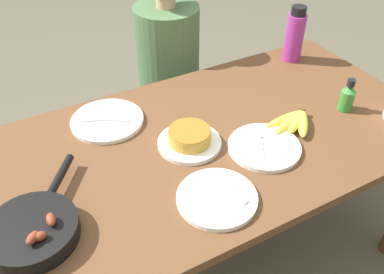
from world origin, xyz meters
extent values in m
plane|color=#565142|center=(0.00, 0.00, 0.00)|extent=(14.00, 14.00, 0.00)
cube|color=brown|center=(0.00, 0.00, 0.70)|extent=(1.81, 0.85, 0.03)
cylinder|color=brown|center=(0.84, 0.37, 0.34)|extent=(0.07, 0.07, 0.68)
ellipsoid|color=gold|center=(0.36, -0.06, 0.74)|extent=(0.18, 0.04, 0.03)
ellipsoid|color=gold|center=(0.36, -0.08, 0.74)|extent=(0.19, 0.10, 0.04)
ellipsoid|color=gold|center=(0.38, -0.09, 0.74)|extent=(0.15, 0.12, 0.04)
ellipsoid|color=gold|center=(0.39, -0.11, 0.74)|extent=(0.13, 0.15, 0.04)
cylinder|color=#4C3819|center=(0.44, -0.06, 0.74)|extent=(0.02, 0.02, 0.04)
cylinder|color=black|center=(-0.56, -0.14, 0.72)|extent=(0.24, 0.24, 0.01)
cylinder|color=black|center=(-0.56, -0.14, 0.75)|extent=(0.25, 0.25, 0.04)
cylinder|color=black|center=(-0.44, 0.02, 0.76)|extent=(0.12, 0.15, 0.02)
ellipsoid|color=brown|center=(-0.55, -0.20, 0.78)|extent=(0.03, 0.03, 0.03)
ellipsoid|color=brown|center=(-0.56, -0.20, 0.79)|extent=(0.05, 0.05, 0.03)
ellipsoid|color=brown|center=(-0.51, -0.16, 0.79)|extent=(0.03, 0.05, 0.03)
cylinder|color=white|center=(-0.01, 0.00, 0.73)|extent=(0.22, 0.22, 0.02)
cylinder|color=gold|center=(-0.01, 0.00, 0.76)|extent=(0.15, 0.15, 0.04)
cylinder|color=#9B601E|center=(-0.01, 0.00, 0.78)|extent=(0.14, 0.14, 0.00)
cylinder|color=white|center=(0.20, -0.14, 0.73)|extent=(0.25, 0.25, 0.02)
cylinder|color=silver|center=(0.18, -0.16, 0.74)|extent=(0.06, 0.11, 0.01)
cube|color=silver|center=(0.22, -0.08, 0.74)|extent=(0.04, 0.05, 0.00)
cylinder|color=white|center=(-0.06, -0.26, 0.73)|extent=(0.24, 0.24, 0.02)
cylinder|color=silver|center=(-0.04, -0.23, 0.74)|extent=(0.05, 0.11, 0.01)
cube|color=silver|center=(-0.01, -0.31, 0.74)|extent=(0.04, 0.05, 0.00)
cylinder|color=white|center=(-0.21, 0.26, 0.73)|extent=(0.27, 0.27, 0.02)
cylinder|color=silver|center=(-0.20, 0.24, 0.74)|extent=(0.11, 0.07, 0.01)
cube|color=silver|center=(-0.27, 0.28, 0.74)|extent=(0.05, 0.05, 0.00)
cylinder|color=#992D89|center=(0.69, 0.31, 0.82)|extent=(0.08, 0.08, 0.21)
cylinder|color=black|center=(0.69, 0.31, 0.95)|extent=(0.06, 0.06, 0.04)
cylinder|color=#337F2D|center=(0.61, -0.10, 0.76)|extent=(0.05, 0.05, 0.08)
cone|color=#337F2D|center=(0.61, -0.10, 0.81)|extent=(0.05, 0.05, 0.02)
cylinder|color=black|center=(0.61, -0.10, 0.84)|extent=(0.03, 0.03, 0.03)
cube|color=black|center=(0.23, 0.66, 0.21)|extent=(0.33, 0.33, 0.41)
cylinder|color=#476642|center=(0.23, 0.66, 0.67)|extent=(0.30, 0.30, 0.52)
cylinder|color=tan|center=(0.23, 0.66, 0.96)|extent=(0.09, 0.09, 0.05)
camera|label=1|loc=(-0.51, -0.94, 1.62)|focal=38.00mm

